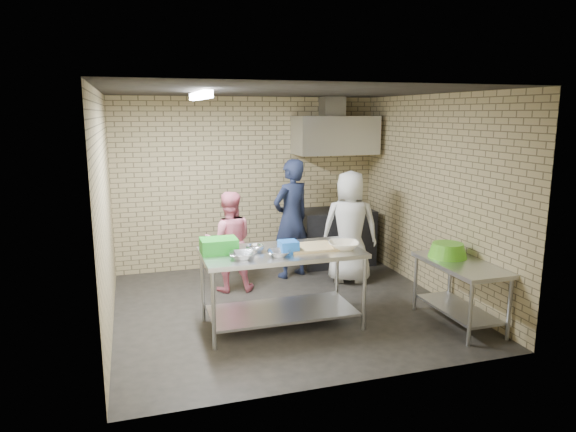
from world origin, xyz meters
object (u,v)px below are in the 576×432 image
object	(u,v)px
stove	(335,237)
green_crate	(219,246)
prep_table	(282,288)
bottle_green	(356,140)
woman_pink	(229,242)
blue_tub	(288,247)
man_navy	(291,219)
side_counter	(459,293)
woman_white	(350,227)
green_basin	(448,250)

from	to	relation	value
stove	green_crate	world-z (taller)	green_crate
green_crate	prep_table	bearing A→B (deg)	-9.73
bottle_green	woman_pink	bearing A→B (deg)	-156.35
blue_tub	man_navy	xyz separation A→B (m)	(0.62, 1.85, -0.08)
green_crate	bottle_green	bearing A→B (deg)	40.49
green_crate	woman_pink	world-z (taller)	woman_pink
stove	woman_pink	world-z (taller)	woman_pink
stove	woman_pink	bearing A→B (deg)	-157.45
stove	bottle_green	distance (m)	1.65
side_counter	woman_pink	world-z (taller)	woman_pink
woman_white	side_counter	bearing A→B (deg)	127.83
man_navy	woman_white	world-z (taller)	man_navy
prep_table	side_counter	size ratio (longest dim) A/B	1.51
woman_pink	man_navy	bearing A→B (deg)	-152.68
stove	green_basin	world-z (taller)	green_basin
prep_table	bottle_green	size ratio (longest dim) A/B	12.11
green_crate	bottle_green	xyz separation A→B (m)	(2.70, 2.31, 1.03)
woman_pink	woman_white	size ratio (longest dim) A/B	0.85
man_navy	woman_white	distance (m)	0.89
prep_table	green_basin	bearing A→B (deg)	-8.95
blue_tub	green_basin	world-z (taller)	blue_tub
green_basin	bottle_green	world-z (taller)	bottle_green
man_navy	green_basin	bearing A→B (deg)	98.83
green_crate	bottle_green	world-z (taller)	bottle_green
prep_table	woman_white	distance (m)	1.93
prep_table	green_basin	size ratio (longest dim) A/B	3.95
bottle_green	man_navy	bearing A→B (deg)	-153.19
prep_table	stove	bearing A→B (deg)	54.64
green_crate	side_counter	bearing A→B (deg)	-14.17
side_counter	green_basin	bearing A→B (deg)	94.57
blue_tub	bottle_green	xyz separation A→B (m)	(1.95, 2.53, 1.04)
side_counter	green_crate	distance (m)	2.85
blue_tub	prep_table	bearing A→B (deg)	116.57
green_basin	side_counter	bearing A→B (deg)	-85.43
green_crate	green_basin	size ratio (longest dim) A/B	0.88
green_basin	woman_white	size ratio (longest dim) A/B	0.28
stove	bottle_green	size ratio (longest dim) A/B	8.00
stove	prep_table	bearing A→B (deg)	-125.36
green_crate	man_navy	bearing A→B (deg)	50.06
bottle_green	blue_tub	bearing A→B (deg)	-127.68
woman_pink	woman_white	bearing A→B (deg)	-176.25
green_basin	woman_white	xyz separation A→B (m)	(-0.57, 1.58, -0.01)
side_counter	man_navy	bearing A→B (deg)	119.98
bottle_green	woman_pink	world-z (taller)	bottle_green
prep_table	man_navy	distance (m)	1.93
blue_tub	green_crate	bearing A→B (deg)	163.65
green_crate	green_basin	bearing A→B (deg)	-9.15
stove	man_navy	distance (m)	1.08
blue_tub	bottle_green	bearing A→B (deg)	52.32
stove	green_crate	distance (m)	3.10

